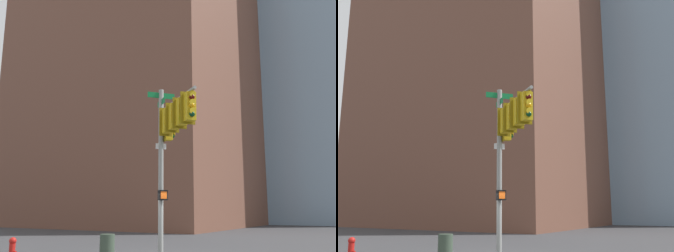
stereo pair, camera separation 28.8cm
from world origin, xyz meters
TOP-DOWN VIEW (x-y plane):
  - signal_pole_assembly at (0.75, -0.89)m, footprint 3.24×2.99m
  - fire_hydrant at (-4.17, -3.95)m, footprint 0.34×0.26m
  - litter_bin at (-1.48, -1.85)m, footprint 0.56×0.56m
  - building_brick_nearside at (-17.21, 23.51)m, footprint 24.12×21.14m
  - building_brick_midblock at (-21.62, 34.95)m, footprint 19.52×18.04m

SIDE VIEW (x-z plane):
  - fire_hydrant at x=-4.17m, z-range 0.04..0.91m
  - litter_bin at x=-1.48m, z-range 0.00..0.95m
  - signal_pole_assembly at x=0.75m, z-range 1.38..8.26m
  - building_brick_midblock at x=-21.62m, z-range 0.00..34.18m
  - building_brick_nearside at x=-17.21m, z-range 0.00..35.53m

